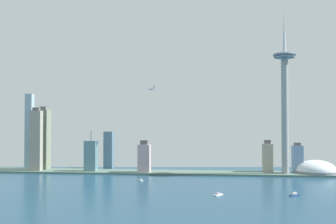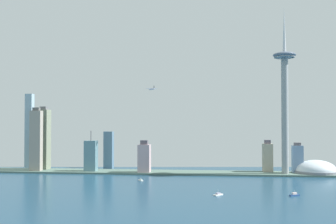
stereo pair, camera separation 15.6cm
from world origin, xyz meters
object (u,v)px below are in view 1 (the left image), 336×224
object	(u,v)px
skyscraper_6	(109,150)
skyscraper_7	(297,159)
skyscraper_0	(91,157)
skyscraper_1	(144,158)
observation_tower	(285,87)
boat_0	(218,194)
airplane	(152,89)
skyscraper_8	(268,158)
skyscraper_5	(92,158)
skyscraper_3	(36,141)
skyscraper_4	(44,140)
boat_1	(294,195)
stadium_dome	(316,171)
boat_2	(141,180)
skyscraper_2	(29,131)
skyscraper_9	(36,141)

from	to	relation	value
skyscraper_6	skyscraper_7	size ratio (longest dim) A/B	1.32
skyscraper_0	skyscraper_1	size ratio (longest dim) A/B	1.28
observation_tower	skyscraper_0	bearing A→B (deg)	179.29
boat_0	airplane	xyz separation A→B (m)	(-137.20, 274.16, 174.09)
skyscraper_7	skyscraper_8	size ratio (longest dim) A/B	0.93
skyscraper_8	skyscraper_5	bearing A→B (deg)	169.98
skyscraper_1	skyscraper_3	bearing A→B (deg)	179.73
skyscraper_4	boat_1	xyz separation A→B (m)	(482.46, -270.83, -65.62)
airplane	skyscraper_7	bearing A→B (deg)	-125.13
stadium_dome	boat_2	size ratio (longest dim) A/B	7.24
skyscraper_4	skyscraper_5	size ratio (longest dim) A/B	2.74
skyscraper_7	boat_0	world-z (taller)	skyscraper_7
boat_1	boat_0	bearing A→B (deg)	155.03
observation_tower	boat_1	size ratio (longest dim) A/B	21.84
skyscraper_0	skyscraper_2	size ratio (longest dim) A/B	0.51
skyscraper_1	skyscraper_7	size ratio (longest dim) A/B	1.07
skyscraper_0	boat_1	world-z (taller)	skyscraper_0
stadium_dome	skyscraper_2	distance (m)	625.34
skyscraper_0	boat_1	distance (m)	445.59
skyscraper_0	skyscraper_6	bearing A→B (deg)	72.24
skyscraper_6	boat_0	bearing A→B (deg)	-52.89
skyscraper_0	skyscraper_5	distance (m)	102.75
skyscraper_1	boat_2	world-z (taller)	skyscraper_1
skyscraper_0	skyscraper_2	world-z (taller)	skyscraper_2
skyscraper_1	boat_0	size ratio (longest dim) A/B	4.35
skyscraper_8	boat_1	size ratio (longest dim) A/B	4.49
observation_tower	boat_2	xyz separation A→B (m)	(-269.61, -110.08, -172.57)
skyscraper_6	skyscraper_9	bearing A→B (deg)	167.80
skyscraper_8	boat_2	size ratio (longest dim) A/B	5.83
skyscraper_9	boat_0	bearing A→B (deg)	-40.02
skyscraper_2	skyscraper_5	distance (m)	152.60
skyscraper_5	boat_1	world-z (taller)	skyscraper_5
skyscraper_8	skyscraper_9	xyz separation A→B (m)	(-531.18, 77.42, 28.51)
skyscraper_4	airplane	bearing A→B (deg)	-0.79
skyscraper_0	skyscraper_7	distance (m)	423.73
skyscraper_6	boat_2	xyz separation A→B (m)	(104.99, -180.80, -40.90)
stadium_dome	skyscraper_4	xyz separation A→B (m)	(-571.42, 9.25, 59.98)
skyscraper_9	boat_2	distance (m)	370.81
skyscraper_7	airplane	world-z (taller)	airplane
boat_0	airplane	world-z (taller)	airplane
boat_0	boat_2	bearing A→B (deg)	84.37
skyscraper_0	skyscraper_6	xyz separation A→B (m)	(21.07, 65.81, 8.88)
observation_tower	skyscraper_2	world-z (taller)	observation_tower
skyscraper_7	boat_2	size ratio (longest dim) A/B	5.42
observation_tower	skyscraper_2	distance (m)	566.59
skyscraper_0	boat_0	distance (m)	366.28
skyscraper_1	skyscraper_8	xyz separation A→B (m)	(250.92, 38.25, 0.45)
skyscraper_6	airplane	xyz separation A→B (m)	(104.30, -44.99, 133.12)
skyscraper_0	skyscraper_8	xyz separation A→B (m)	(365.53, 28.78, -1.49)
skyscraper_2	skyscraper_9	world-z (taller)	skyscraper_2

